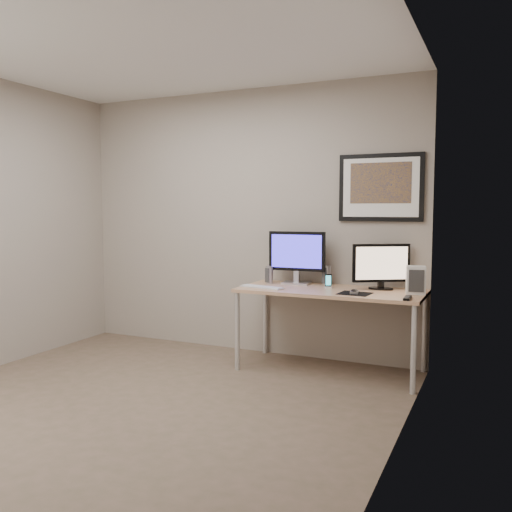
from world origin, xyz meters
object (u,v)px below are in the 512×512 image
(fan_unit, at_px, (416,280))
(framed_art, at_px, (381,187))
(monitor_tv, at_px, (381,265))
(desk, at_px, (331,297))
(speaker_left, at_px, (270,275))
(phone_dock, at_px, (328,281))
(monitor_large, at_px, (297,255))
(keyboard, at_px, (262,287))
(speaker_right, at_px, (327,275))

(fan_unit, bearing_deg, framed_art, 127.87)
(monitor_tv, bearing_deg, desk, 171.05)
(speaker_left, xyz_separation_m, phone_dock, (0.59, -0.06, -0.02))
(monitor_large, relative_size, keyboard, 1.30)
(speaker_left, bearing_deg, speaker_right, 35.28)
(speaker_left, distance_m, speaker_right, 0.54)
(framed_art, height_order, monitor_large, framed_art)
(desk, distance_m, phone_dock, 0.15)
(phone_dock, height_order, fan_unit, fan_unit)
(monitor_large, distance_m, speaker_right, 0.33)
(desk, distance_m, speaker_right, 0.31)
(speaker_right, bearing_deg, monitor_large, -142.58)
(desk, height_order, speaker_right, speaker_right)
(desk, xyz_separation_m, monitor_tv, (0.40, 0.17, 0.28))
(framed_art, distance_m, keyboard, 1.38)
(monitor_tv, bearing_deg, keyboard, 167.49)
(framed_art, bearing_deg, fan_unit, -39.02)
(monitor_large, height_order, fan_unit, monitor_large)
(monitor_tv, relative_size, fan_unit, 1.93)
(desk, distance_m, monitor_large, 0.55)
(speaker_right, bearing_deg, monitor_tv, 15.81)
(desk, xyz_separation_m, framed_art, (0.35, 0.33, 0.96))
(speaker_right, relative_size, phone_dock, 1.42)
(desk, height_order, monitor_large, monitor_large)
(framed_art, height_order, speaker_right, framed_art)
(framed_art, height_order, fan_unit, framed_art)
(desk, height_order, phone_dock, phone_dock)
(phone_dock, relative_size, fan_unit, 0.54)
(desk, relative_size, fan_unit, 6.87)
(monitor_large, height_order, speaker_left, monitor_large)
(keyboard, bearing_deg, framed_art, 39.32)
(monitor_tv, height_order, fan_unit, monitor_tv)
(keyboard, relative_size, fan_unit, 1.78)
(desk, height_order, keyboard, keyboard)
(desk, xyz_separation_m, speaker_right, (-0.11, 0.25, 0.16))
(keyboard, distance_m, fan_unit, 1.32)
(framed_art, height_order, monitor_tv, framed_art)
(monitor_large, distance_m, keyboard, 0.49)
(speaker_left, relative_size, fan_unit, 0.70)
(speaker_right, bearing_deg, speaker_left, -140.71)
(speaker_right, distance_m, keyboard, 0.63)
(speaker_left, bearing_deg, keyboard, -59.83)
(monitor_large, bearing_deg, monitor_tv, -4.37)
(framed_art, relative_size, speaker_right, 4.16)
(framed_art, bearing_deg, keyboard, -151.74)
(monitor_tv, distance_m, phone_dock, 0.48)
(monitor_tv, bearing_deg, phone_dock, 162.61)
(speaker_left, bearing_deg, phone_dock, 15.30)
(speaker_right, height_order, phone_dock, speaker_right)
(monitor_large, xyz_separation_m, speaker_left, (-0.24, -0.07, -0.19))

